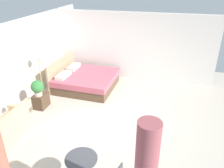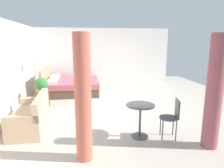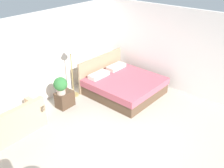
# 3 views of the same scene
# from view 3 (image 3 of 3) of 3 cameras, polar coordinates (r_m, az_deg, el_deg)

# --- Properties ---
(ground_plane) EXTENTS (9.39, 9.22, 0.02)m
(ground_plane) POSITION_cam_3_polar(r_m,az_deg,el_deg) (6.13, 3.24, -13.36)
(ground_plane) COLOR #B2A899
(wall_back) EXTENTS (9.39, 0.12, 2.61)m
(wall_back) POSITION_cam_3_polar(r_m,az_deg,el_deg) (7.40, -16.31, 5.17)
(wall_back) COLOR silver
(wall_back) RESTS_ON ground
(wall_right) EXTENTS (0.12, 6.22, 2.61)m
(wall_right) POSITION_cam_3_polar(r_m,az_deg,el_deg) (7.94, 17.38, 6.55)
(wall_right) COLOR silver
(wall_right) RESTS_ON ground
(bed) EXTENTS (2.02, 2.13, 1.03)m
(bed) POSITION_cam_3_polar(r_m,az_deg,el_deg) (7.96, 2.48, -0.19)
(bed) COLOR brown
(bed) RESTS_ON ground
(couch) EXTENTS (1.51, 0.71, 0.82)m
(couch) POSITION_cam_3_polar(r_m,az_deg,el_deg) (6.69, -21.45, -8.36)
(couch) COLOR tan
(couch) RESTS_ON ground
(nightstand) EXTENTS (0.49, 0.35, 0.47)m
(nightstand) POSITION_cam_3_polar(r_m,az_deg,el_deg) (7.42, -10.64, -3.40)
(nightstand) COLOR #473323
(nightstand) RESTS_ON ground
(potted_plant) EXTENTS (0.39, 0.39, 0.50)m
(potted_plant) POSITION_cam_3_polar(r_m,az_deg,el_deg) (7.11, -11.56, -0.20)
(potted_plant) COLOR tan
(potted_plant) RESTS_ON nightstand
(floor_lamp) EXTENTS (0.32, 0.32, 1.63)m
(floor_lamp) POSITION_cam_3_polar(r_m,az_deg,el_deg) (7.50, -9.32, 6.00)
(floor_lamp) COLOR #99844C
(floor_lamp) RESTS_ON ground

